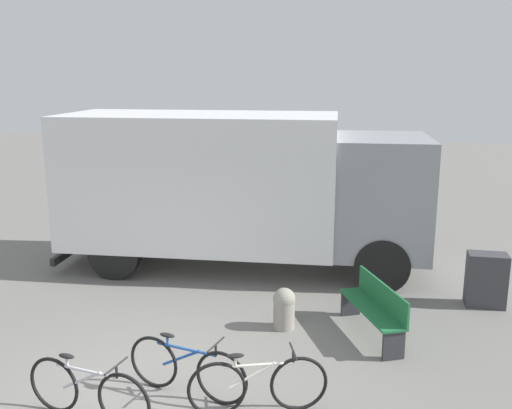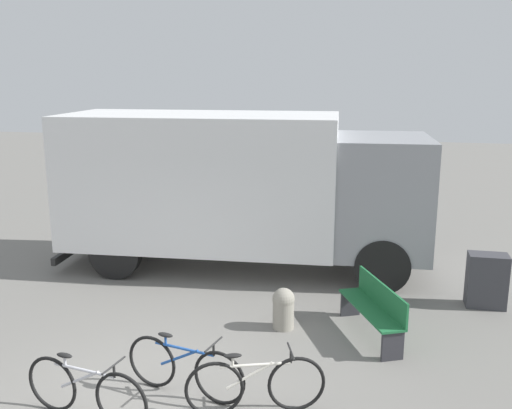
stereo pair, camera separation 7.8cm
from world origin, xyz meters
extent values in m
plane|color=slate|center=(0.00, 0.00, 0.00)|extent=(60.00, 60.00, 0.00)
cube|color=white|center=(-0.86, 5.30, 1.89)|extent=(5.80, 2.88, 2.74)
cube|color=gray|center=(2.88, 5.54, 1.69)|extent=(1.98, 2.53, 2.33)
cube|color=black|center=(-3.73, 5.12, 0.29)|extent=(0.25, 2.39, 0.16)
cylinder|color=black|center=(2.81, 6.64, 0.53)|extent=(1.07, 0.35, 1.05)
cylinder|color=black|center=(2.95, 4.44, 0.53)|extent=(1.07, 0.35, 1.05)
cylinder|color=black|center=(-2.48, 6.30, 0.53)|extent=(1.07, 0.35, 1.05)
cylinder|color=black|center=(-2.34, 4.10, 0.53)|extent=(1.07, 0.35, 1.05)
cube|color=#1E6638|center=(2.77, 2.49, 0.46)|extent=(1.09, 1.73, 0.04)
cube|color=#1E6638|center=(2.94, 2.56, 0.66)|extent=(0.76, 1.57, 0.43)
cube|color=#2D2D33|center=(3.11, 1.75, 0.22)|extent=(0.33, 0.19, 0.44)
cube|color=#2D2D33|center=(2.43, 3.22, 0.22)|extent=(0.33, 0.19, 0.44)
torus|color=black|center=(-1.01, -0.43, 0.36)|extent=(0.72, 0.17, 0.72)
torus|color=black|center=(-0.01, -0.60, 0.36)|extent=(0.72, 0.17, 0.72)
cylinder|color=silver|center=(-0.51, -0.51, 0.65)|extent=(0.85, 0.18, 0.04)
cylinder|color=silver|center=(-0.58, -0.50, 0.51)|extent=(0.57, 0.13, 0.34)
cylinder|color=silver|center=(-0.78, -0.46, 0.71)|extent=(0.03, 0.03, 0.12)
ellipsoid|color=black|center=(-0.78, -0.46, 0.79)|extent=(0.23, 0.13, 0.05)
cylinder|color=black|center=(-0.09, -0.58, 0.73)|extent=(0.03, 0.03, 0.15)
cylinder|color=black|center=(-0.09, -0.58, 0.80)|extent=(0.10, 0.44, 0.02)
torus|color=black|center=(-0.02, 0.35, 0.36)|extent=(0.72, 0.20, 0.72)
torus|color=black|center=(0.96, 0.14, 0.36)|extent=(0.72, 0.20, 0.72)
cylinder|color=#1E4C9E|center=(0.47, 0.25, 0.65)|extent=(0.85, 0.22, 0.04)
cylinder|color=#1E4C9E|center=(0.40, 0.26, 0.51)|extent=(0.57, 0.16, 0.34)
cylinder|color=#1E4C9E|center=(0.20, 0.31, 0.71)|extent=(0.03, 0.03, 0.12)
ellipsoid|color=black|center=(0.20, 0.31, 0.79)|extent=(0.23, 0.13, 0.05)
cylinder|color=black|center=(0.89, 0.16, 0.73)|extent=(0.03, 0.03, 0.15)
cylinder|color=black|center=(0.89, 0.16, 0.80)|extent=(0.12, 0.44, 0.02)
torus|color=black|center=(0.98, -0.12, 0.36)|extent=(0.70, 0.28, 0.72)
torus|color=black|center=(1.93, 0.21, 0.36)|extent=(0.70, 0.28, 0.72)
cylinder|color=silver|center=(1.45, 0.04, 0.65)|extent=(0.82, 0.31, 0.04)
cylinder|color=silver|center=(1.38, 0.02, 0.51)|extent=(0.55, 0.22, 0.34)
cylinder|color=silver|center=(1.19, -0.05, 0.71)|extent=(0.03, 0.03, 0.12)
ellipsoid|color=black|center=(1.19, -0.05, 0.79)|extent=(0.24, 0.16, 0.05)
cylinder|color=black|center=(1.86, 0.18, 0.73)|extent=(0.03, 0.03, 0.15)
cylinder|color=black|center=(1.86, 0.18, 0.80)|extent=(0.17, 0.42, 0.02)
cylinder|color=gray|center=(1.38, 2.49, 0.25)|extent=(0.35, 0.35, 0.51)
sphere|color=gray|center=(1.38, 2.49, 0.51)|extent=(0.37, 0.37, 0.37)
cube|color=#38383D|center=(4.77, 4.14, 0.49)|extent=(0.68, 0.41, 0.97)
camera|label=1|loc=(2.70, -6.09, 4.08)|focal=40.00mm
camera|label=2|loc=(2.77, -6.07, 4.08)|focal=40.00mm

